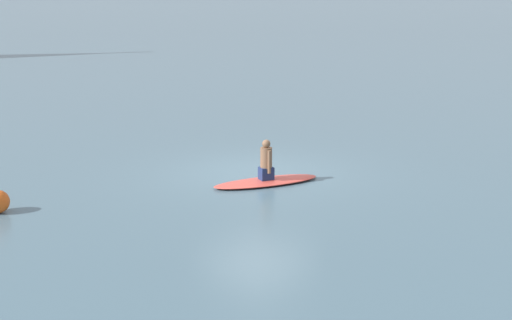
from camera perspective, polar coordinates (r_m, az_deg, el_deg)
The scene contains 3 objects.
ground_plane at distance 18.33m, azimuth 0.05°, elevation -1.00°, with size 400.00×400.00×0.00m, color slate.
surfboard at distance 17.35m, azimuth 0.79°, elevation -1.67°, with size 2.63×0.80×0.10m, color #D84C3F.
person_paddler at distance 17.22m, azimuth 0.80°, elevation -0.12°, with size 0.41×0.39×0.95m.
Camera 1 is at (-12.13, 12.93, 4.65)m, focal length 51.75 mm.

